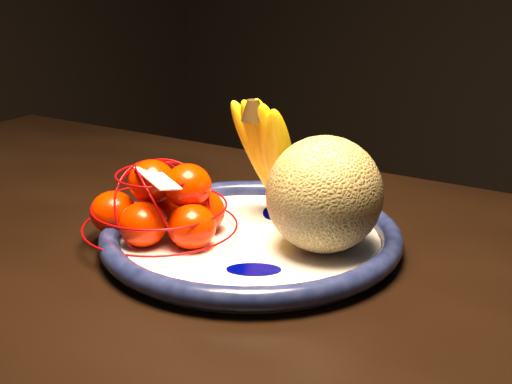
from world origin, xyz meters
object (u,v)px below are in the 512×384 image
Objects in this scene: dining_table at (177,314)px; cantaloupe at (324,194)px; banana_bunch at (271,152)px; mandarin_bag at (163,207)px; fruit_bowl at (251,237)px.

cantaloupe reaches higher than dining_table.
cantaloupe is (0.15, 0.10, 0.16)m from dining_table.
banana_bunch is 0.16m from mandarin_bag.
cantaloupe is 0.78× the size of banana_bunch.
dining_table is 0.13m from mandarin_bag.
banana_bunch is at bearing 70.26° from dining_table.
mandarin_bag reaches higher than fruit_bowl.
banana_bunch is at bearing 108.64° from fruit_bowl.
dining_table is 0.23m from banana_bunch.
banana_bunch is at bearing 64.23° from mandarin_bag.
banana_bunch reaches higher than cantaloupe.
banana_bunch is (-0.11, 0.05, 0.02)m from cantaloupe.
dining_table is 11.66× the size of cantaloupe.
mandarin_bag is (-0.09, -0.06, 0.04)m from fruit_bowl.
dining_table is at bearing -145.82° from cantaloupe.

